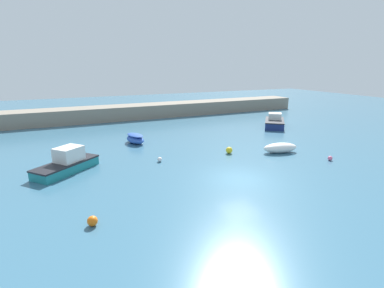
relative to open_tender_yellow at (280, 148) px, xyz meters
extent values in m
cube|color=#38667F|center=(-6.85, -3.80, -0.54)|extent=(120.00, 120.00, 0.20)
cube|color=gray|center=(-6.85, 22.99, 0.53)|extent=(53.68, 3.97, 1.93)
ellipsoid|color=white|center=(0.00, 0.00, 0.00)|extent=(3.36, 1.90, 0.87)
cube|color=navy|center=(7.00, 9.15, -0.03)|extent=(4.77, 5.13, 0.81)
cube|color=black|center=(7.00, 9.15, 0.43)|extent=(4.87, 5.23, 0.12)
cube|color=silver|center=(7.23, 9.43, 0.83)|extent=(2.10, 2.08, 0.92)
cube|color=teal|center=(-17.69, 2.69, -0.12)|extent=(4.87, 4.48, 0.62)
cube|color=black|center=(-17.69, 2.69, 0.25)|extent=(4.97, 4.57, 0.12)
cube|color=silver|center=(-17.41, 2.92, 0.78)|extent=(2.34, 2.30, 1.18)
ellipsoid|color=#2D56B7|center=(-10.96, 8.73, -0.05)|extent=(1.89, 2.87, 0.77)
ellipsoid|color=#23479E|center=(-10.96, 8.73, 0.38)|extent=(1.70, 2.58, 0.24)
sphere|color=orange|center=(-16.95, -6.05, -0.18)|extent=(0.51, 0.51, 0.51)
sphere|color=yellow|center=(-4.31, 1.67, -0.14)|extent=(0.59, 0.59, 0.59)
sphere|color=white|center=(-10.68, 2.05, -0.24)|extent=(0.39, 0.39, 0.39)
sphere|color=#EA668C|center=(2.18, -3.56, -0.25)|extent=(0.37, 0.37, 0.37)
camera|label=1|loc=(-18.08, -20.06, 7.25)|focal=28.00mm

